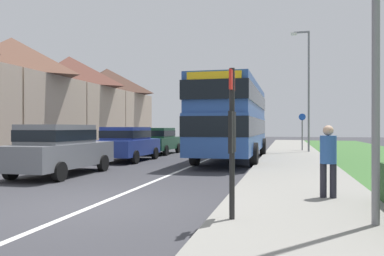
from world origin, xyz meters
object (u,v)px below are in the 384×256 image
(parked_car_grey, at_px, (60,148))
(cycle_route_sign, at_px, (302,130))
(double_decker_bus, at_px, (233,117))
(parked_car_blue, at_px, (127,142))
(pedestrian_at_stop, at_px, (328,158))
(parked_car_dark_green, at_px, (158,140))
(street_lamp_mid, at_px, (307,83))
(bus_stop_sign, at_px, (232,133))

(parked_car_grey, xyz_separation_m, cycle_route_sign, (8.42, 14.70, 0.49))
(double_decker_bus, bearing_deg, parked_car_blue, -161.46)
(parked_car_blue, xyz_separation_m, pedestrian_at_stop, (8.30, -8.60, 0.07))
(parked_car_dark_green, relative_size, pedestrian_at_stop, 2.47)
(parked_car_grey, height_order, cycle_route_sign, cycle_route_sign)
(parked_car_dark_green, distance_m, cycle_route_sign, 9.44)
(pedestrian_at_stop, relative_size, street_lamp_mid, 0.22)
(parked_car_grey, distance_m, bus_stop_sign, 8.44)
(pedestrian_at_stop, distance_m, street_lamp_mid, 16.59)
(parked_car_dark_green, relative_size, cycle_route_sign, 1.64)
(parked_car_dark_green, distance_m, street_lamp_mid, 9.80)
(pedestrian_at_stop, bearing_deg, bus_stop_sign, -125.95)
(parked_car_dark_green, bearing_deg, parked_car_grey, -89.31)
(double_decker_bus, distance_m, parked_car_grey, 8.91)
(parked_car_blue, relative_size, bus_stop_sign, 1.64)
(pedestrian_at_stop, bearing_deg, parked_car_grey, 160.85)
(parked_car_grey, relative_size, pedestrian_at_stop, 2.73)
(parked_car_dark_green, relative_size, street_lamp_mid, 0.54)
(pedestrian_at_stop, bearing_deg, cycle_route_sign, 89.59)
(parked_car_grey, bearing_deg, cycle_route_sign, 60.19)
(parked_car_dark_green, height_order, street_lamp_mid, street_lamp_mid)
(double_decker_bus, bearing_deg, street_lamp_mid, 57.83)
(bus_stop_sign, relative_size, street_lamp_mid, 0.34)
(double_decker_bus, xyz_separation_m, street_lamp_mid, (3.78, 6.00, 2.20))
(pedestrian_at_stop, height_order, cycle_route_sign, cycle_route_sign)
(street_lamp_mid, bearing_deg, cycle_route_sign, 99.97)
(parked_car_dark_green, height_order, pedestrian_at_stop, pedestrian_at_stop)
(double_decker_bus, bearing_deg, pedestrian_at_stop, -71.55)
(bus_stop_sign, height_order, street_lamp_mid, street_lamp_mid)
(parked_car_grey, height_order, parked_car_blue, parked_car_grey)
(street_lamp_mid, bearing_deg, double_decker_bus, -122.17)
(parked_car_blue, relative_size, street_lamp_mid, 0.56)
(double_decker_bus, distance_m, cycle_route_sign, 8.18)
(parked_car_blue, distance_m, pedestrian_at_stop, 11.95)
(double_decker_bus, bearing_deg, parked_car_dark_green, 146.04)
(bus_stop_sign, distance_m, cycle_route_sign, 20.07)
(parked_car_blue, xyz_separation_m, street_lamp_mid, (8.66, 7.64, 3.44))
(bus_stop_sign, bearing_deg, street_lamp_mid, 83.58)
(bus_stop_sign, distance_m, street_lamp_mid, 18.97)
(cycle_route_sign, bearing_deg, parked_car_grey, -119.81)
(double_decker_bus, relative_size, pedestrian_at_stop, 6.35)
(parked_car_dark_green, relative_size, bus_stop_sign, 1.59)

